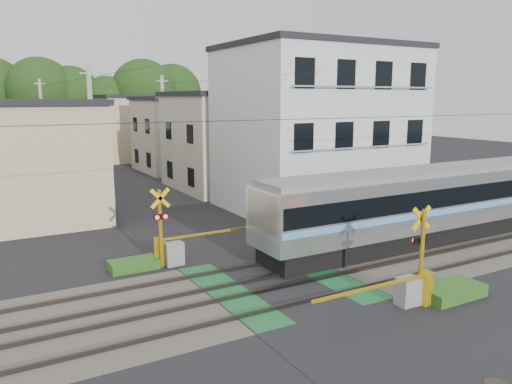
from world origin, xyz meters
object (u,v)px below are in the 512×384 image
apartment_block (317,128)px  crossing_signal_far (171,247)px  pedestrian (83,157)px  manhole_cover (496,384)px  crossing_signal_near (412,283)px

apartment_block → crossing_signal_far: bearing=-152.2°
pedestrian → manhole_cover: (1.04, -41.96, -0.92)m
crossing_signal_near → apartment_block: (5.91, 13.15, 3.94)m
crossing_signal_near → apartment_block: size_ratio=0.46×
crossing_signal_far → apartment_block: bearing=27.8°
crossing_signal_far → manhole_cover: size_ratio=8.86×
crossing_signal_far → pedestrian: crossing_signal_far is taller
crossing_signal_near → apartment_block: bearing=65.8°
apartment_block → crossing_signal_near: bearing=-114.2°
apartment_block → pedestrian: 26.41m
crossing_signal_far → apartment_block: 13.14m
crossing_signal_far → pedestrian: size_ratio=2.54×
apartment_block → manhole_cover: bearing=-113.7°
crossing_signal_near → crossing_signal_far: (-5.17, 7.31, 0.00)m
crossing_signal_near → crossing_signal_far: size_ratio=1.00×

